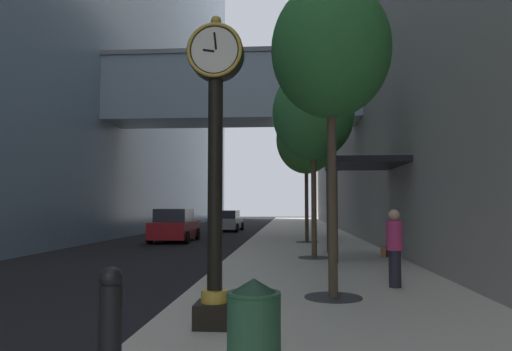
{
  "coord_description": "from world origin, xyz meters",
  "views": [
    {
      "loc": [
        2.13,
        -1.54,
        1.89
      ],
      "look_at": [
        0.88,
        15.96,
        3.02
      ],
      "focal_mm": 33.12,
      "sensor_mm": 36.0,
      "label": 1
    }
  ],
  "objects_px": {
    "bollard_nearest": "(110,322)",
    "car_red_near": "(175,226)",
    "bollard_third": "(215,254)",
    "trash_bin": "(254,332)",
    "car_silver_mid": "(227,221)",
    "street_tree_mid_far": "(306,140)",
    "street_tree_near": "(331,52)",
    "street_tree_mid_near": "(313,114)",
    "street_clock": "(215,153)",
    "pedestrian_walking": "(394,246)"
  },
  "relations": [
    {
      "from": "street_tree_mid_near",
      "to": "bollard_nearest",
      "type": "bearing_deg",
      "value": -102.83
    },
    {
      "from": "street_tree_near",
      "to": "street_tree_mid_near",
      "type": "bearing_deg",
      "value": 90.0
    },
    {
      "from": "bollard_nearest",
      "to": "street_tree_near",
      "type": "xyz_separation_m",
      "value": [
        2.61,
        4.53,
        4.19
      ]
    },
    {
      "from": "street_clock",
      "to": "pedestrian_walking",
      "type": "distance_m",
      "value": 5.16
    },
    {
      "from": "bollard_nearest",
      "to": "car_silver_mid",
      "type": "height_order",
      "value": "car_silver_mid"
    },
    {
      "from": "street_tree_mid_near",
      "to": "street_tree_mid_far",
      "type": "xyz_separation_m",
      "value": [
        -0.0,
        6.94,
        0.07
      ]
    },
    {
      "from": "bollard_nearest",
      "to": "street_tree_mid_far",
      "type": "relative_size",
      "value": 0.17
    },
    {
      "from": "trash_bin",
      "to": "street_tree_mid_near",
      "type": "bearing_deg",
      "value": 84.21
    },
    {
      "from": "street_tree_mid_far",
      "to": "trash_bin",
      "type": "xyz_separation_m",
      "value": [
        -1.17,
        -18.48,
        -4.45
      ]
    },
    {
      "from": "street_clock",
      "to": "bollard_third",
      "type": "distance_m",
      "value": 4.84
    },
    {
      "from": "street_tree_mid_near",
      "to": "trash_bin",
      "type": "relative_size",
      "value": 6.24
    },
    {
      "from": "bollard_nearest",
      "to": "car_red_near",
      "type": "xyz_separation_m",
      "value": [
        -4.28,
        20.02,
        0.1
      ]
    },
    {
      "from": "pedestrian_walking",
      "to": "car_red_near",
      "type": "bearing_deg",
      "value": 120.31
    },
    {
      "from": "trash_bin",
      "to": "street_tree_mid_far",
      "type": "bearing_deg",
      "value": 86.38
    },
    {
      "from": "car_red_near",
      "to": "street_clock",
      "type": "bearing_deg",
      "value": -74.38
    },
    {
      "from": "street_clock",
      "to": "car_red_near",
      "type": "height_order",
      "value": "street_clock"
    },
    {
      "from": "street_tree_mid_near",
      "to": "car_silver_mid",
      "type": "bearing_deg",
      "value": 106.1
    },
    {
      "from": "street_tree_mid_far",
      "to": "car_silver_mid",
      "type": "distance_m",
      "value": 13.96
    },
    {
      "from": "street_tree_mid_near",
      "to": "street_tree_near",
      "type": "bearing_deg",
      "value": -90.0
    },
    {
      "from": "car_silver_mid",
      "to": "street_clock",
      "type": "bearing_deg",
      "value": -82.81
    },
    {
      "from": "bollard_nearest",
      "to": "street_tree_mid_far",
      "type": "xyz_separation_m",
      "value": [
        2.61,
        18.41,
        4.39
      ]
    },
    {
      "from": "bollard_third",
      "to": "trash_bin",
      "type": "relative_size",
      "value": 1.09
    },
    {
      "from": "street_tree_near",
      "to": "trash_bin",
      "type": "xyz_separation_m",
      "value": [
        -1.17,
        -4.59,
        -4.25
      ]
    },
    {
      "from": "bollard_third",
      "to": "street_tree_near",
      "type": "height_order",
      "value": "street_tree_near"
    },
    {
      "from": "street_clock",
      "to": "trash_bin",
      "type": "distance_m",
      "value": 3.12
    },
    {
      "from": "street_clock",
      "to": "trash_bin",
      "type": "height_order",
      "value": "street_clock"
    },
    {
      "from": "bollard_nearest",
      "to": "street_tree_mid_far",
      "type": "distance_m",
      "value": 19.11
    },
    {
      "from": "street_clock",
      "to": "street_tree_mid_far",
      "type": "xyz_separation_m",
      "value": [
        1.92,
        16.2,
        2.45
      ]
    },
    {
      "from": "pedestrian_walking",
      "to": "car_silver_mid",
      "type": "distance_m",
      "value": 25.65
    },
    {
      "from": "street_clock",
      "to": "street_tree_mid_far",
      "type": "relative_size",
      "value": 0.69
    },
    {
      "from": "bollard_nearest",
      "to": "trash_bin",
      "type": "relative_size",
      "value": 1.09
    },
    {
      "from": "street_tree_mid_far",
      "to": "trash_bin",
      "type": "relative_size",
      "value": 6.37
    },
    {
      "from": "bollard_third",
      "to": "car_silver_mid",
      "type": "distance_m",
      "value": 24.06
    },
    {
      "from": "car_silver_mid",
      "to": "bollard_nearest",
      "type": "bearing_deg",
      "value": -84.61
    },
    {
      "from": "street_tree_mid_far",
      "to": "car_silver_mid",
      "type": "xyz_separation_m",
      "value": [
        -5.49,
        12.07,
        -4.37
      ]
    },
    {
      "from": "street_tree_near",
      "to": "car_silver_mid",
      "type": "xyz_separation_m",
      "value": [
        -5.49,
        25.95,
        -4.17
      ]
    },
    {
      "from": "bollard_third",
      "to": "street_tree_mid_near",
      "type": "bearing_deg",
      "value": 61.81
    },
    {
      "from": "pedestrian_walking",
      "to": "car_red_near",
      "type": "xyz_separation_m",
      "value": [
        -8.32,
        14.23,
        -0.18
      ]
    },
    {
      "from": "street_clock",
      "to": "trash_bin",
      "type": "bearing_deg",
      "value": -71.83
    },
    {
      "from": "street_tree_mid_far",
      "to": "pedestrian_walking",
      "type": "xyz_separation_m",
      "value": [
        1.43,
        -12.63,
        -4.11
      ]
    },
    {
      "from": "street_tree_near",
      "to": "street_tree_mid_far",
      "type": "relative_size",
      "value": 0.92
    },
    {
      "from": "street_clock",
      "to": "pedestrian_walking",
      "type": "bearing_deg",
      "value": 46.85
    },
    {
      "from": "car_red_near",
      "to": "street_tree_mid_far",
      "type": "bearing_deg",
      "value": -13.09
    },
    {
      "from": "street_tree_mid_near",
      "to": "trash_bin",
      "type": "height_order",
      "value": "street_tree_mid_near"
    },
    {
      "from": "street_clock",
      "to": "car_silver_mid",
      "type": "bearing_deg",
      "value": 97.19
    },
    {
      "from": "street_tree_near",
      "to": "street_clock",
      "type": "bearing_deg",
      "value": -129.65
    },
    {
      "from": "bollard_nearest",
      "to": "trash_bin",
      "type": "distance_m",
      "value": 1.44
    },
    {
      "from": "trash_bin",
      "to": "pedestrian_walking",
      "type": "bearing_deg",
      "value": 66.06
    },
    {
      "from": "street_tree_near",
      "to": "car_silver_mid",
      "type": "height_order",
      "value": "street_tree_near"
    },
    {
      "from": "street_tree_mid_near",
      "to": "car_silver_mid",
      "type": "relative_size",
      "value": 1.59
    }
  ]
}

